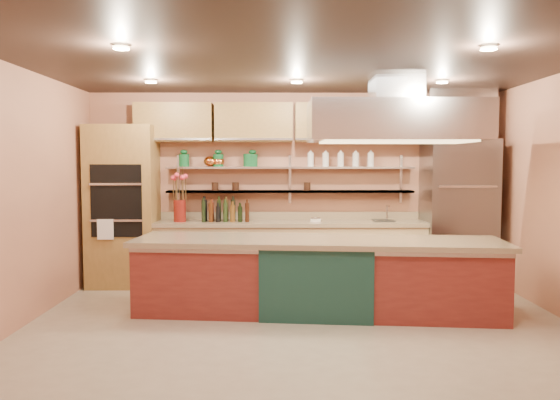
{
  "coord_description": "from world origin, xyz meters",
  "views": [
    {
      "loc": [
        -0.26,
        -5.62,
        1.78
      ],
      "look_at": [
        -0.21,
        1.0,
        1.32
      ],
      "focal_mm": 35.0,
      "sensor_mm": 36.0,
      "label": 1
    }
  ],
  "objects_px": {
    "refrigerator": "(458,213)",
    "kitchen_scale": "(315,219)",
    "green_canister": "(249,160)",
    "flower_vase": "(180,211)",
    "island": "(317,276)",
    "copper_kettle": "(210,161)"
  },
  "relations": [
    {
      "from": "refrigerator",
      "to": "kitchen_scale",
      "type": "relative_size",
      "value": 14.74
    },
    {
      "from": "refrigerator",
      "to": "green_canister",
      "type": "height_order",
      "value": "refrigerator"
    },
    {
      "from": "kitchen_scale",
      "to": "flower_vase",
      "type": "bearing_deg",
      "value": -178.3
    },
    {
      "from": "flower_vase",
      "to": "green_canister",
      "type": "relative_size",
      "value": 1.69
    },
    {
      "from": "island",
      "to": "kitchen_scale",
      "type": "xyz_separation_m",
      "value": [
        0.08,
        1.42,
        0.53
      ]
    },
    {
      "from": "copper_kettle",
      "to": "green_canister",
      "type": "distance_m",
      "value": 0.56
    },
    {
      "from": "refrigerator",
      "to": "green_canister",
      "type": "xyz_separation_m",
      "value": [
        -3.01,
        0.23,
        0.76
      ]
    },
    {
      "from": "refrigerator",
      "to": "kitchen_scale",
      "type": "height_order",
      "value": "refrigerator"
    },
    {
      "from": "kitchen_scale",
      "to": "copper_kettle",
      "type": "height_order",
      "value": "copper_kettle"
    },
    {
      "from": "island",
      "to": "green_canister",
      "type": "relative_size",
      "value": 22.92
    },
    {
      "from": "kitchen_scale",
      "to": "copper_kettle",
      "type": "relative_size",
      "value": 0.75
    },
    {
      "from": "copper_kettle",
      "to": "green_canister",
      "type": "bearing_deg",
      "value": 0.0
    },
    {
      "from": "refrigerator",
      "to": "island",
      "type": "relative_size",
      "value": 0.5
    },
    {
      "from": "kitchen_scale",
      "to": "copper_kettle",
      "type": "distance_m",
      "value": 1.75
    },
    {
      "from": "refrigerator",
      "to": "green_canister",
      "type": "bearing_deg",
      "value": 175.63
    },
    {
      "from": "island",
      "to": "kitchen_scale",
      "type": "relative_size",
      "value": 29.57
    },
    {
      "from": "island",
      "to": "flower_vase",
      "type": "xyz_separation_m",
      "value": [
        -1.86,
        1.42,
        0.65
      ]
    },
    {
      "from": "flower_vase",
      "to": "copper_kettle",
      "type": "distance_m",
      "value": 0.85
    },
    {
      "from": "refrigerator",
      "to": "copper_kettle",
      "type": "xyz_separation_m",
      "value": [
        -3.57,
        0.23,
        0.74
      ]
    },
    {
      "from": "island",
      "to": "green_canister",
      "type": "height_order",
      "value": "green_canister"
    },
    {
      "from": "kitchen_scale",
      "to": "copper_kettle",
      "type": "xyz_separation_m",
      "value": [
        -1.53,
        0.22,
        0.82
      ]
    },
    {
      "from": "flower_vase",
      "to": "copper_kettle",
      "type": "xyz_separation_m",
      "value": [
        0.41,
        0.22,
        0.71
      ]
    }
  ]
}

